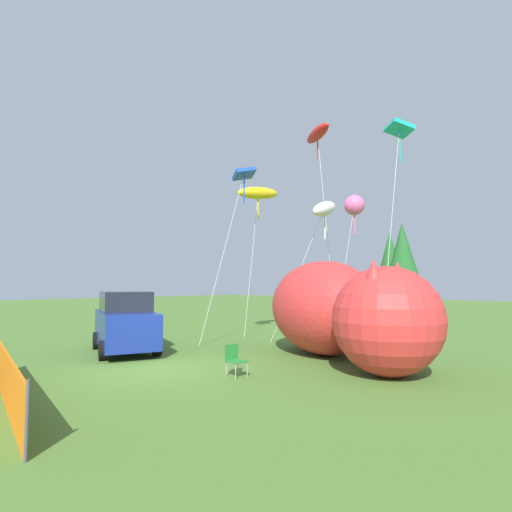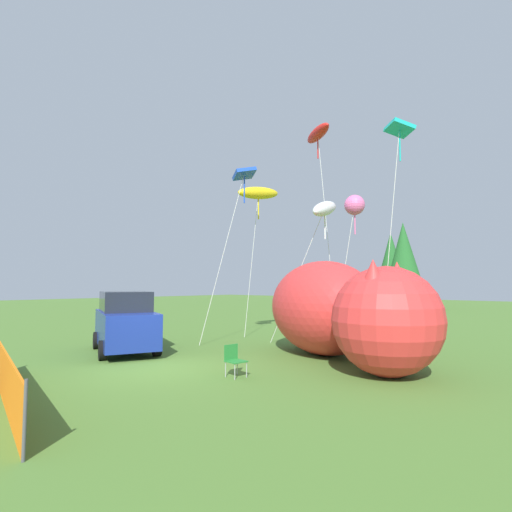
% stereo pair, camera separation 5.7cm
% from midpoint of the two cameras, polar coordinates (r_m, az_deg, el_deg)
% --- Properties ---
extents(ground_plane, '(120.00, 120.00, 0.00)m').
position_cam_midpoint_polar(ground_plane, '(12.32, -13.89, -15.31)').
color(ground_plane, '#4C752D').
extents(parked_car, '(4.44, 3.12, 2.16)m').
position_cam_midpoint_polar(parked_car, '(15.32, -18.04, -9.01)').
color(parked_car, navy).
rests_on(parked_car, ground).
extents(folding_chair, '(0.51, 0.51, 0.83)m').
position_cam_midpoint_polar(folding_chair, '(10.89, -3.02, -14.34)').
color(folding_chair, '#267F33').
rests_on(folding_chair, ground).
extents(inflatable_cat, '(7.61, 5.81, 3.25)m').
position_cam_midpoint_polar(inflatable_cat, '(13.40, 11.71, -7.95)').
color(inflatable_cat, red).
rests_on(inflatable_cat, ground).
extents(safety_fence, '(6.45, 1.33, 1.11)m').
position_cam_midpoint_polar(safety_fence, '(9.90, -32.02, -14.64)').
color(safety_fence, orange).
rests_on(safety_fence, ground).
extents(kite_teal_diamond, '(1.27, 1.59, 8.75)m').
position_cam_midpoint_polar(kite_teal_diamond, '(17.19, 19.86, 16.24)').
color(kite_teal_diamond, silver).
rests_on(kite_teal_diamond, ground).
extents(kite_yellow_hero, '(1.23, 2.45, 7.36)m').
position_cam_midpoint_polar(kite_yellow_hero, '(19.71, 0.43, 8.93)').
color(kite_yellow_hero, silver).
rests_on(kite_yellow_hero, ground).
extents(kite_blue_box, '(1.23, 2.63, 7.53)m').
position_cam_midpoint_polar(kite_blue_box, '(17.84, -1.68, 11.25)').
color(kite_blue_box, silver).
rests_on(kite_blue_box, ground).
extents(kite_red_lizard, '(3.15, 2.44, 10.59)m').
position_cam_midpoint_polar(kite_red_lizard, '(21.57, 8.89, 16.82)').
color(kite_red_lizard, silver).
rests_on(kite_red_lizard, ground).
extents(kite_pink_octopus, '(1.09, 1.32, 6.35)m').
position_cam_midpoint_polar(kite_pink_octopus, '(18.16, 13.99, 7.02)').
color(kite_pink_octopus, silver).
rests_on(kite_pink_octopus, ground).
extents(kite_white_ghost, '(2.44, 2.77, 6.29)m').
position_cam_midpoint_polar(kite_white_ghost, '(17.25, 9.87, 6.64)').
color(kite_white_ghost, silver).
rests_on(kite_white_ghost, ground).
extents(horizon_tree_west, '(3.42, 3.42, 8.15)m').
position_cam_midpoint_polar(horizon_tree_west, '(46.29, 18.78, -0.68)').
color(horizon_tree_west, brown).
rests_on(horizon_tree_west, ground).
extents(horizon_tree_northeast, '(3.64, 3.64, 8.68)m').
position_cam_midpoint_polar(horizon_tree_northeast, '(42.59, 20.38, 0.07)').
color(horizon_tree_northeast, brown).
rests_on(horizon_tree_northeast, ground).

